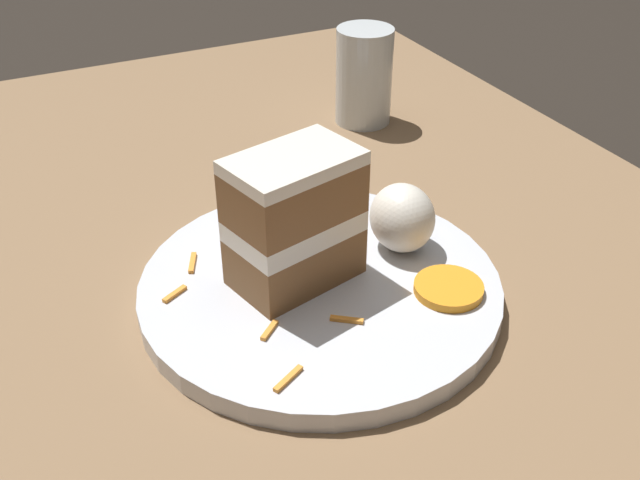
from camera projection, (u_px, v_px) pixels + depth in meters
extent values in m
plane|color=black|center=(260.00, 335.00, 0.59)|extent=(6.00, 6.00, 0.00)
cube|color=#846647|center=(259.00, 320.00, 0.58)|extent=(1.14, 0.87, 0.03)
cylinder|color=silver|center=(320.00, 288.00, 0.58)|extent=(0.28, 0.28, 0.02)
cube|color=brown|center=(294.00, 254.00, 0.57)|extent=(0.08, 0.11, 0.04)
cube|color=white|center=(293.00, 223.00, 0.55)|extent=(0.08, 0.11, 0.02)
cube|color=brown|center=(292.00, 191.00, 0.54)|extent=(0.08, 0.11, 0.04)
cube|color=white|center=(291.00, 161.00, 0.53)|extent=(0.08, 0.11, 0.01)
ellipsoid|color=white|center=(402.00, 217.00, 0.60)|extent=(0.06, 0.05, 0.06)
cylinder|color=orange|center=(449.00, 288.00, 0.56)|extent=(0.05, 0.05, 0.01)
cube|color=orange|center=(269.00, 330.00, 0.52)|extent=(0.02, 0.02, 0.00)
cube|color=orange|center=(347.00, 320.00, 0.53)|extent=(0.02, 0.02, 0.00)
cube|color=orange|center=(175.00, 294.00, 0.56)|extent=(0.01, 0.02, 0.00)
cube|color=orange|center=(332.00, 212.00, 0.65)|extent=(0.01, 0.02, 0.00)
cube|color=orange|center=(288.00, 379.00, 0.48)|extent=(0.02, 0.03, 0.00)
cube|color=orange|center=(192.00, 263.00, 0.59)|extent=(0.03, 0.01, 0.00)
cube|color=orange|center=(360.00, 241.00, 0.62)|extent=(0.02, 0.01, 0.00)
cylinder|color=silver|center=(364.00, 76.00, 0.83)|extent=(0.06, 0.06, 0.11)
cylinder|color=silver|center=(363.00, 105.00, 0.85)|extent=(0.05, 0.05, 0.04)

